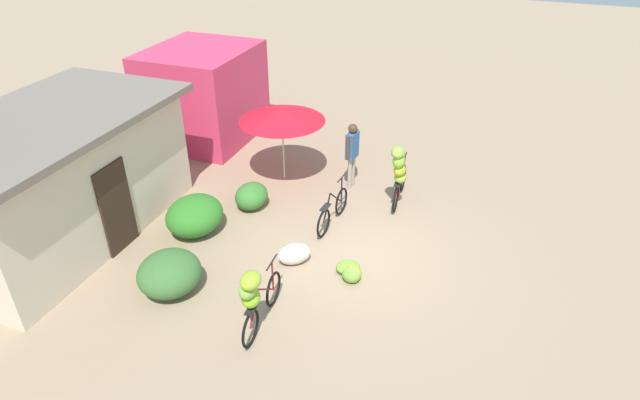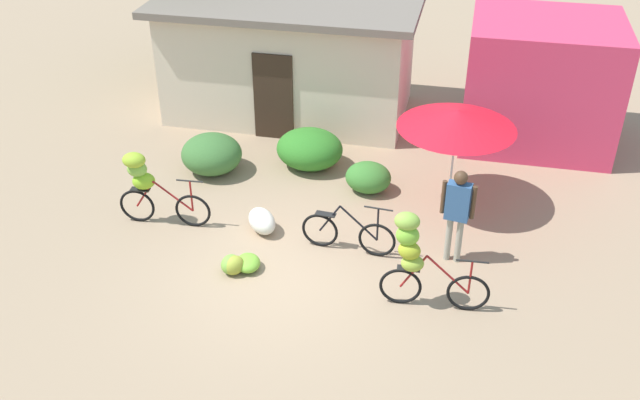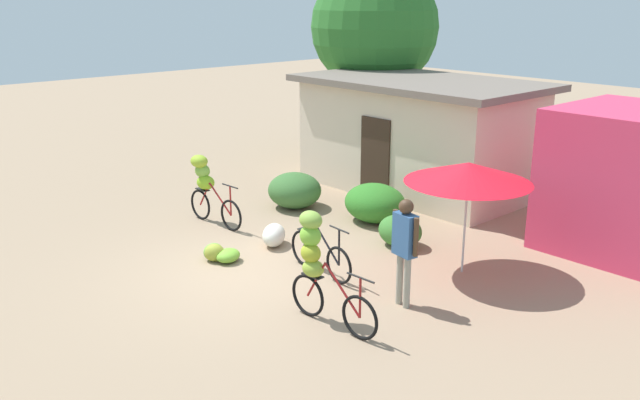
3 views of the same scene
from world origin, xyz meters
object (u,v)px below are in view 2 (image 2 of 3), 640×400
object	(u,v)px
shop_pink	(540,81)
bicycle_near_pile	(348,234)
bicycle_leftmost	(147,182)
person_vendor	(457,207)
banana_pile_on_ground	(238,264)
produce_sack	(262,221)
bicycle_center_loaded	(417,255)
building_low	(290,56)
market_umbrella	(457,119)

from	to	relation	value
shop_pink	bicycle_near_pile	world-z (taller)	shop_pink
bicycle_leftmost	person_vendor	size ratio (longest dim) A/B	0.99
banana_pile_on_ground	produce_sack	world-z (taller)	produce_sack
shop_pink	bicycle_center_loaded	xyz separation A→B (m)	(-2.03, -6.49, -0.39)
bicycle_leftmost	building_low	bearing A→B (deg)	76.18
market_umbrella	building_low	bearing A→B (deg)	138.85
building_low	bicycle_center_loaded	size ratio (longest dim) A/B	3.48
produce_sack	market_umbrella	bearing A→B (deg)	26.96
market_umbrella	bicycle_near_pile	xyz separation A→B (m)	(-1.63, -1.94, -1.48)
bicycle_near_pile	produce_sack	xyz separation A→B (m)	(-1.66, 0.27, -0.14)
bicycle_center_loaded	person_vendor	distance (m)	1.45
bicycle_near_pile	person_vendor	bearing A→B (deg)	4.00
produce_sack	person_vendor	distance (m)	3.58
produce_sack	person_vendor	xyz separation A→B (m)	(3.47, -0.14, 0.87)
bicycle_near_pile	produce_sack	size ratio (longest dim) A/B	2.43
bicycle_center_loaded	produce_sack	xyz separation A→B (m)	(-2.94, 1.49, -0.76)
banana_pile_on_ground	person_vendor	xyz separation A→B (m)	(3.53, 1.11, 0.95)
bicycle_leftmost	bicycle_near_pile	size ratio (longest dim) A/B	1.03
shop_pink	banana_pile_on_ground	world-z (taller)	shop_pink
building_low	market_umbrella	distance (m)	5.43
building_low	banana_pile_on_ground	xyz separation A→B (m)	(0.73, -6.49, -1.26)
shop_pink	bicycle_center_loaded	size ratio (longest dim) A/B	1.84
market_umbrella	bicycle_leftmost	world-z (taller)	market_umbrella
shop_pink	bicycle_near_pile	xyz separation A→B (m)	(-3.30, -5.27, -1.00)
building_low	bicycle_near_pile	bearing A→B (deg)	-66.07
building_low	bicycle_center_loaded	distance (m)	7.70
shop_pink	market_umbrella	xyz separation A→B (m)	(-1.67, -3.33, 0.47)
banana_pile_on_ground	bicycle_near_pile	bearing A→B (deg)	29.85
building_low	bicycle_near_pile	world-z (taller)	building_low
bicycle_leftmost	produce_sack	bearing A→B (deg)	4.23
market_umbrella	bicycle_near_pile	distance (m)	2.94
bicycle_leftmost	bicycle_near_pile	world-z (taller)	bicycle_leftmost
shop_pink	market_umbrella	distance (m)	3.75
bicycle_center_loaded	banana_pile_on_ground	distance (m)	3.11
building_low	banana_pile_on_ground	world-z (taller)	building_low
shop_pink	person_vendor	world-z (taller)	shop_pink
bicycle_leftmost	market_umbrella	bearing A→B (deg)	18.72
bicycle_leftmost	banana_pile_on_ground	size ratio (longest dim) A/B	2.43
shop_pink	building_low	bearing A→B (deg)	177.63
shop_pink	bicycle_near_pile	distance (m)	6.30
building_low	bicycle_center_loaded	xyz separation A→B (m)	(3.72, -6.73, -0.43)
banana_pile_on_ground	person_vendor	bearing A→B (deg)	17.47
bicycle_near_pile	produce_sack	bearing A→B (deg)	170.82
bicycle_center_loaded	building_low	bearing A→B (deg)	118.95
shop_pink	bicycle_near_pile	size ratio (longest dim) A/B	1.88
market_umbrella	bicycle_center_loaded	world-z (taller)	market_umbrella
bicycle_leftmost	person_vendor	xyz separation A→B (m)	(5.58, 0.01, 0.22)
bicycle_near_pile	bicycle_leftmost	bearing A→B (deg)	178.29
market_umbrella	banana_pile_on_ground	size ratio (longest dim) A/B	3.06
bicycle_near_pile	banana_pile_on_ground	distance (m)	1.99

